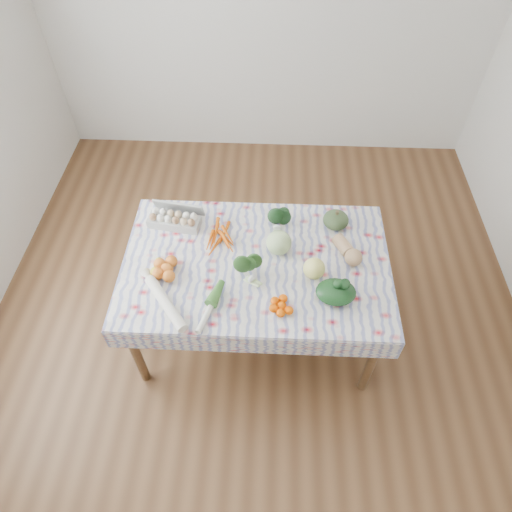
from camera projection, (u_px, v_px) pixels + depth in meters
ground at (256, 326)px, 3.41m from camera, size 4.50×4.50×0.00m
wall_back at (268, 4)px, 3.78m from camera, size 4.00×0.04×2.80m
dining_table at (256, 270)px, 2.89m from camera, size 1.60×1.00×0.75m
tablecloth at (256, 263)px, 2.83m from camera, size 1.66×1.06×0.01m
egg_carton at (174, 220)px, 2.99m from camera, size 0.36×0.19×0.09m
carrot_bunch at (218, 236)px, 2.94m from camera, size 0.26×0.24×0.04m
kale_bunch at (278, 221)px, 2.97m from camera, size 0.15×0.13×0.12m
kabocha_squash at (336, 220)px, 2.98m from camera, size 0.21×0.21×0.11m
cabbage at (279, 243)px, 2.82m from camera, size 0.16×0.16×0.16m
butternut_squash at (348, 250)px, 2.82m from camera, size 0.21×0.26×0.11m
orange_cluster at (167, 269)px, 2.74m from camera, size 0.25×0.25×0.08m
broccoli at (247, 273)px, 2.71m from camera, size 0.20×0.20×0.10m
mandarin_cluster at (282, 305)px, 2.59m from camera, size 0.22×0.22×0.05m
grapefruit at (314, 268)px, 2.71m from camera, size 0.13×0.13×0.13m
spinach_bag at (336, 292)px, 2.62m from camera, size 0.27×0.23×0.10m
daikon at (166, 303)px, 2.59m from camera, size 0.31×0.39×0.06m
leek at (210, 308)px, 2.59m from camera, size 0.14×0.34×0.04m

